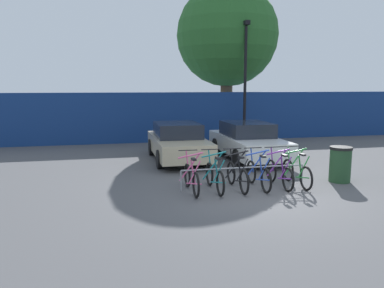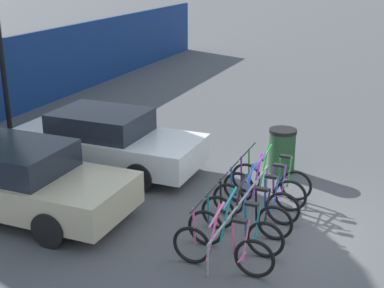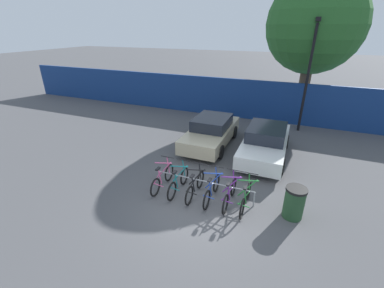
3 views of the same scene
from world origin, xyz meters
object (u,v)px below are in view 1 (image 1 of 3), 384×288
at_px(lamp_post, 245,76).
at_px(trash_bin, 340,164).
at_px(bicycle_teal, 215,177).
at_px(bicycle_black, 237,175).
at_px(tree_behind_hoarding, 227,36).
at_px(bicycle_blue, 258,174).
at_px(bicycle_pink, 191,178).
at_px(bicycle_green, 297,172).
at_px(bicycle_purple, 279,173).
at_px(bike_rack, 244,170).
at_px(car_white, 247,141).
at_px(car_beige, 178,142).

xyz_separation_m(lamp_post, trash_bin, (0.04, -7.86, -2.73)).
xyz_separation_m(bicycle_teal, trash_bin, (3.82, 0.12, 0.14)).
distance_m(bicycle_black, tree_behind_hoarding, 12.31).
height_order(bicycle_blue, trash_bin, bicycle_blue).
bearing_deg(bicycle_pink, lamp_post, 60.14).
bearing_deg(bicycle_green, bicycle_black, 177.19).
distance_m(bicycle_pink, bicycle_purple, 2.49).
bearing_deg(tree_behind_hoarding, bicycle_black, -106.05).
distance_m(bicycle_pink, tree_behind_hoarding, 12.68).
height_order(bike_rack, car_white, car_white).
bearing_deg(bicycle_black, trash_bin, 5.27).
xyz_separation_m(bicycle_purple, lamp_post, (1.92, 7.97, 2.87)).
relative_size(trash_bin, tree_behind_hoarding, 0.12).
relative_size(lamp_post, tree_behind_hoarding, 0.70).
bearing_deg(lamp_post, tree_behind_hoarding, 90.86).
xyz_separation_m(bicycle_green, lamp_post, (1.40, 7.97, 2.87)).
bearing_deg(bike_rack, trash_bin, -0.60).
bearing_deg(car_beige, bicycle_purple, -64.27).
xyz_separation_m(car_white, tree_behind_hoarding, (1.31, 6.80, 4.76)).
height_order(bicycle_pink, lamp_post, lamp_post).
xyz_separation_m(bicycle_pink, bicycle_purple, (2.49, 0.00, 0.00)).
distance_m(bicycle_blue, car_beige, 4.53).
bearing_deg(tree_behind_hoarding, bicycle_purple, -99.90).
height_order(bicycle_teal, lamp_post, lamp_post).
xyz_separation_m(bicycle_purple, bicycle_green, (0.53, 0.00, 0.00)).
bearing_deg(bicycle_pink, bicycle_teal, -0.93).
distance_m(bicycle_teal, bicycle_purple, 1.85).
xyz_separation_m(bike_rack, car_beige, (-1.08, 4.13, 0.21)).
relative_size(bicycle_blue, tree_behind_hoarding, 0.21).
xyz_separation_m(bicycle_purple, tree_behind_hoarding, (1.88, 10.77, 5.08)).
relative_size(bike_rack, car_beige, 0.81).
bearing_deg(bicycle_black, car_beige, 104.30).
relative_size(bicycle_black, trash_bin, 1.66).
xyz_separation_m(bicycle_pink, car_white, (3.06, 3.97, 0.31)).
xyz_separation_m(bicycle_teal, car_white, (2.42, 3.97, 0.31)).
xyz_separation_m(bike_rack, car_white, (1.55, 3.83, 0.21)).
xyz_separation_m(bicycle_black, trash_bin, (3.18, 0.12, 0.14)).
relative_size(bicycle_green, trash_bin, 1.66).
relative_size(bicycle_blue, trash_bin, 1.66).
height_order(bicycle_teal, bicycle_purple, same).
height_order(bicycle_pink, bicycle_black, same).
bearing_deg(bicycle_teal, car_white, 55.67).
bearing_deg(car_white, bicycle_pink, -127.57).
bearing_deg(bicycle_teal, lamp_post, 61.72).
xyz_separation_m(bicycle_teal, car_beige, (-0.21, 4.28, 0.31)).
distance_m(bicycle_teal, lamp_post, 9.28).
height_order(bike_rack, lamp_post, lamp_post).
xyz_separation_m(bicycle_blue, trash_bin, (2.58, 0.12, 0.14)).
bearing_deg(bicycle_blue, bike_rack, 158.35).
relative_size(bicycle_pink, lamp_post, 0.29).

